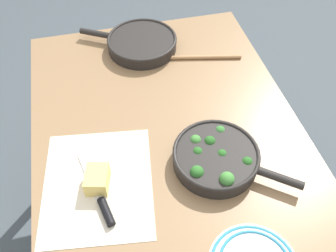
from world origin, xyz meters
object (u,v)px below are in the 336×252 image
(grater_knife, at_px, (100,197))
(skillet_eggs, at_px, (140,43))
(cheese_block, at_px, (97,179))
(skillet_broccoli, at_px, (217,157))
(wooden_spoon, at_px, (177,57))

(grater_knife, bearing_deg, skillet_eggs, -32.66)
(cheese_block, bearing_deg, skillet_broccoli, -91.28)
(wooden_spoon, height_order, cheese_block, cheese_block)
(skillet_eggs, xyz_separation_m, wooden_spoon, (-0.10, -0.12, -0.02))
(skillet_eggs, distance_m, wooden_spoon, 0.16)
(skillet_eggs, height_order, wooden_spoon, skillet_eggs)
(skillet_eggs, distance_m, grater_knife, 0.68)
(skillet_eggs, relative_size, cheese_block, 3.84)
(skillet_eggs, distance_m, cheese_block, 0.63)
(skillet_broccoli, height_order, cheese_block, skillet_broccoli)
(grater_knife, bearing_deg, wooden_spoon, -45.93)
(skillet_eggs, bearing_deg, cheese_block, 98.32)
(cheese_block, bearing_deg, grater_knife, 179.99)
(skillet_broccoli, distance_m, skillet_eggs, 0.61)
(skillet_eggs, xyz_separation_m, cheese_block, (-0.59, 0.24, 0.00))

